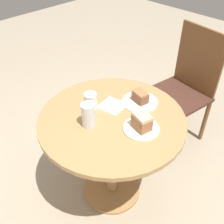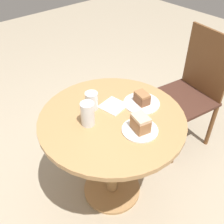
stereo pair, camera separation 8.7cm
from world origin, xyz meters
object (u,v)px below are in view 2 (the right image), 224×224
object	(u,v)px
plate_near	(142,103)
cake_slice_near	(142,98)
cake_slice_far	(141,123)
chair	(190,90)
plate_far	(140,130)
glass_water	(92,102)
glass_lemonade	(88,115)

from	to	relation	value
plate_near	cake_slice_near	bearing A→B (deg)	90.00
plate_near	cake_slice_near	distance (m)	0.04
cake_slice_near	cake_slice_far	xyz separation A→B (m)	(0.17, -0.19, 0.01)
cake_slice_far	chair	bearing A→B (deg)	104.86
plate_far	cake_slice_far	distance (m)	0.05
chair	glass_water	distance (m)	0.96
chair	cake_slice_far	distance (m)	0.91
plate_far	glass_water	xyz separation A→B (m)	(-0.34, -0.08, 0.05)
cake_slice_near	cake_slice_far	distance (m)	0.25
chair	glass_lemonade	world-z (taller)	chair
plate_far	cake_slice_far	bearing A→B (deg)	-165.96
glass_lemonade	chair	bearing A→B (deg)	89.27
plate_near	cake_slice_far	size ratio (longest dim) A/B	1.95
glass_lemonade	cake_slice_far	bearing A→B (deg)	37.77
glass_lemonade	cake_slice_near	bearing A→B (deg)	79.50
cake_slice_near	glass_water	world-z (taller)	glass_water
plate_near	glass_lemonade	distance (m)	0.38
plate_near	cake_slice_far	bearing A→B (deg)	-48.12
glass_water	cake_slice_near	bearing A→B (deg)	57.38
plate_far	glass_water	bearing A→B (deg)	-166.95
plate_near	cake_slice_near	xyz separation A→B (m)	(0.00, 0.00, 0.04)
plate_far	cake_slice_near	distance (m)	0.25
cake_slice_far	glass_lemonade	world-z (taller)	glass_lemonade
chair	glass_water	xyz separation A→B (m)	(-0.11, -0.91, 0.27)
cake_slice_far	plate_near	bearing A→B (deg)	131.88
cake_slice_near	glass_water	bearing A→B (deg)	-122.62
glass_lemonade	glass_water	distance (m)	0.15
cake_slice_near	glass_water	size ratio (longest dim) A/B	0.94
cake_slice_near	glass_water	distance (m)	0.31
chair	glass_lemonade	bearing A→B (deg)	-81.46
plate_near	cake_slice_far	distance (m)	0.25
cake_slice_far	glass_water	distance (m)	0.34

